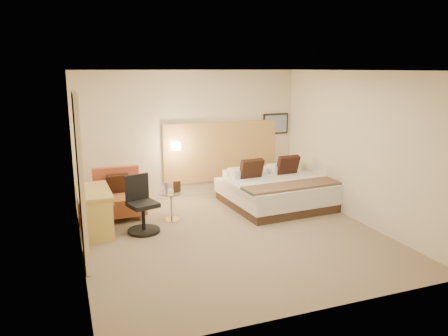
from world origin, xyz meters
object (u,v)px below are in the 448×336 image
object	(u,v)px
side_table	(171,205)
desk_chair	(142,209)
bed	(276,190)
lounge_chair	(119,198)
desk	(95,199)

from	to	relation	value
side_table	desk_chair	distance (m)	0.73
side_table	bed	bearing A→B (deg)	3.54
lounge_chair	desk	bearing A→B (deg)	-126.15
lounge_chair	desk	distance (m)	0.82
bed	desk	xyz separation A→B (m)	(-3.54, -0.24, 0.27)
bed	side_table	xyz separation A→B (m)	(-2.20, -0.14, -0.02)
lounge_chair	desk_chair	xyz separation A→B (m)	(0.26, -0.93, 0.04)
lounge_chair	desk	xyz separation A→B (m)	(-0.47, -0.64, 0.22)
side_table	desk_chair	xyz separation A→B (m)	(-0.61, -0.39, 0.10)
lounge_chair	side_table	xyz separation A→B (m)	(0.87, -0.54, -0.07)
lounge_chair	side_table	bearing A→B (deg)	-31.65
bed	desk_chair	size ratio (longest dim) A/B	2.14
bed	lounge_chair	distance (m)	3.10
lounge_chair	side_table	world-z (taller)	lounge_chair
side_table	lounge_chair	bearing A→B (deg)	148.35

